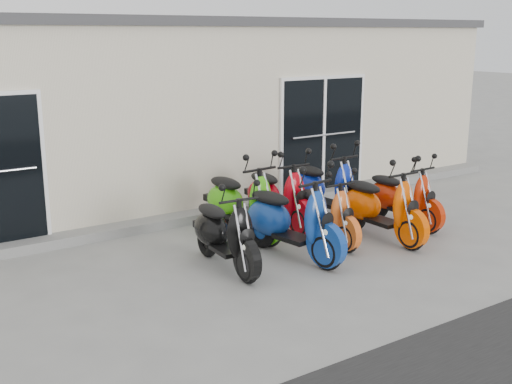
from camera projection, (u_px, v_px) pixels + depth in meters
ground at (279, 250)px, 9.40m from camera, size 80.00×80.00×0.00m
building at (131, 107)px, 13.19m from camera, size 14.00×6.00×3.20m
roof_cap at (127, 23)px, 12.79m from camera, size 14.20×6.20×0.16m
front_step at (210, 214)px, 11.00m from camera, size 14.00×0.40×0.15m
door_left at (8, 166)px, 9.10m from camera, size 1.07×0.08×2.22m
door_right at (323, 131)px, 12.25m from camera, size 2.02×0.08×2.22m
scooter_front_black at (225, 223)px, 8.49m from camera, size 0.75×1.79×1.29m
scooter_front_blue at (291, 209)px, 8.90m from camera, size 0.99×2.03×1.43m
scooter_front_orange_a at (324, 204)px, 9.59m from camera, size 0.65×1.65×1.20m
scooter_front_orange_b at (382, 197)px, 9.72m from camera, size 0.68×1.84×1.36m
scooter_front_red at (403, 189)px, 10.45m from camera, size 0.67×1.71×1.25m
scooter_back_green at (242, 193)px, 9.85m from camera, size 0.86×1.96×1.41m
scooter_back_red at (278, 187)px, 10.27m from camera, size 0.72×1.87×1.37m
scooter_back_blue at (325, 179)px, 10.77m from camera, size 0.79×1.93×1.40m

